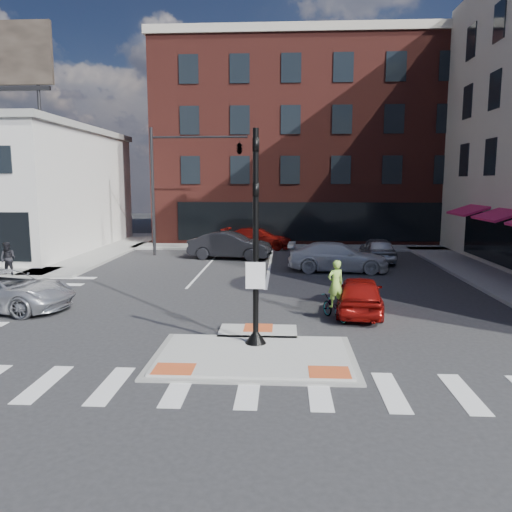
# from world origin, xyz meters

# --- Properties ---
(ground) EXTENTS (120.00, 120.00, 0.00)m
(ground) POSITION_xyz_m (0.00, 0.00, 0.00)
(ground) COLOR #28282B
(ground) RESTS_ON ground
(refuge_island) EXTENTS (5.40, 4.65, 0.13)m
(refuge_island) POSITION_xyz_m (0.00, -0.26, 0.05)
(refuge_island) COLOR gray
(refuge_island) RESTS_ON ground
(sidewalk_e) EXTENTS (3.00, 24.00, 0.15)m
(sidewalk_e) POSITION_xyz_m (10.80, 10.00, 0.07)
(sidewalk_e) COLOR gray
(sidewalk_e) RESTS_ON ground
(sidewalk_n) EXTENTS (26.00, 3.00, 0.15)m
(sidewalk_n) POSITION_xyz_m (3.00, 22.00, 0.07)
(sidewalk_n) COLOR gray
(sidewalk_n) RESTS_ON ground
(building_n) EXTENTS (24.40, 18.40, 15.50)m
(building_n) POSITION_xyz_m (3.00, 31.99, 7.80)
(building_n) COLOR #55201A
(building_n) RESTS_ON ground
(building_far_left) EXTENTS (10.00, 12.00, 10.00)m
(building_far_left) POSITION_xyz_m (-4.00, 52.00, 5.00)
(building_far_left) COLOR slate
(building_far_left) RESTS_ON ground
(building_far_right) EXTENTS (12.00, 12.00, 12.00)m
(building_far_right) POSITION_xyz_m (9.00, 54.00, 6.00)
(building_far_right) COLOR brown
(building_far_right) RESTS_ON ground
(signal_pole) EXTENTS (0.60, 0.60, 5.98)m
(signal_pole) POSITION_xyz_m (0.00, 0.40, 2.36)
(signal_pole) COLOR black
(signal_pole) RESTS_ON refuge_island
(mast_arm_signal) EXTENTS (6.10, 2.24, 8.00)m
(mast_arm_signal) POSITION_xyz_m (-3.47, 18.00, 6.21)
(mast_arm_signal) COLOR black
(mast_arm_signal) RESTS_ON ground
(silver_suv) EXTENTS (5.51, 3.08, 1.46)m
(silver_suv) POSITION_xyz_m (-9.50, 4.06, 0.73)
(silver_suv) COLOR silver
(silver_suv) RESTS_ON ground
(red_sedan) EXTENTS (2.09, 4.16, 1.36)m
(red_sedan) POSITION_xyz_m (3.50, 4.32, 0.68)
(red_sedan) COLOR maroon
(red_sedan) RESTS_ON ground
(white_pickup) EXTENTS (5.35, 2.47, 1.51)m
(white_pickup) POSITION_xyz_m (3.62, 12.79, 0.76)
(white_pickup) COLOR silver
(white_pickup) RESTS_ON ground
(bg_car_dark) EXTENTS (5.17, 2.37, 1.64)m
(bg_car_dark) POSITION_xyz_m (-2.50, 16.75, 0.82)
(bg_car_dark) COLOR #222327
(bg_car_dark) RESTS_ON ground
(bg_car_silver) EXTENTS (1.79, 4.32, 1.46)m
(bg_car_silver) POSITION_xyz_m (6.27, 16.01, 0.73)
(bg_car_silver) COLOR #AEB0B6
(bg_car_silver) RESTS_ON ground
(bg_car_red) EXTENTS (5.25, 2.84, 1.44)m
(bg_car_red) POSITION_xyz_m (-1.04, 21.50, 0.72)
(bg_car_red) COLOR maroon
(bg_car_red) RESTS_ON ground
(cyclist) EXTENTS (1.18, 1.69, 2.07)m
(cyclist) POSITION_xyz_m (2.54, 3.38, 0.70)
(cyclist) COLOR #3F3F44
(cyclist) RESTS_ON ground
(pedestrian_a) EXTENTS (0.85, 0.69, 1.63)m
(pedestrian_a) POSITION_xyz_m (-12.64, 10.00, 0.96)
(pedestrian_a) COLOR black
(pedestrian_a) RESTS_ON sidewalk_nw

